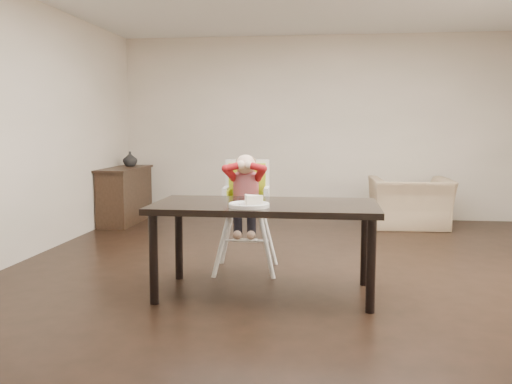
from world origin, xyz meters
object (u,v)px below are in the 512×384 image
at_px(high_chair, 246,189).
at_px(sideboard, 125,195).
at_px(armchair, 410,195).
at_px(dining_table, 265,213).

relative_size(high_chair, sideboard, 0.88).
bearing_deg(armchair, high_chair, 51.38).
distance_m(high_chair, armchair, 3.21).
bearing_deg(armchair, sideboard, -1.14).
bearing_deg(sideboard, armchair, 1.60).
distance_m(dining_table, high_chair, 0.81).
distance_m(dining_table, armchair, 3.71).
bearing_deg(dining_table, high_chair, 109.32).
relative_size(high_chair, armchair, 1.07).
distance_m(armchair, sideboard, 3.97).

